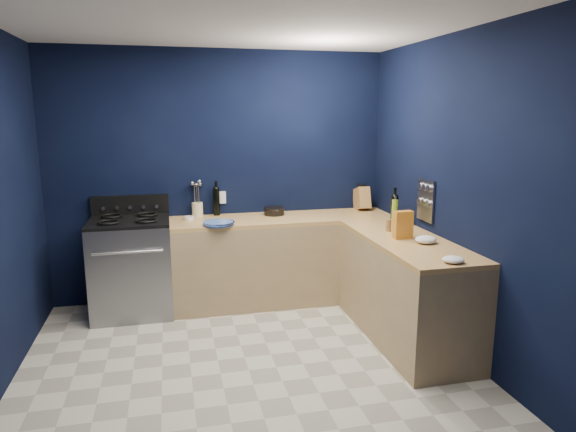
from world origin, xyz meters
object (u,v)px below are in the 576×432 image
object	(u,v)px
gas_range	(132,268)
knife_block	(362,199)
crouton_bag	(403,225)
plate_stack	(218,223)
utensil_crock	(197,209)

from	to	relation	value
gas_range	knife_block	size ratio (longest dim) A/B	3.84
crouton_bag	plate_stack	bearing A→B (deg)	146.44
plate_stack	knife_block	bearing A→B (deg)	15.20
utensil_crock	knife_block	world-z (taller)	knife_block
plate_stack	crouton_bag	world-z (taller)	crouton_bag
plate_stack	utensil_crock	size ratio (longest dim) A/B	2.03
gas_range	crouton_bag	distance (m)	2.64
utensil_crock	knife_block	bearing A→B (deg)	-1.41
crouton_bag	knife_block	bearing A→B (deg)	80.88
plate_stack	utensil_crock	world-z (taller)	utensil_crock
plate_stack	utensil_crock	xyz separation A→B (m)	(-0.17, 0.49, 0.05)
knife_block	utensil_crock	bearing A→B (deg)	179.46
gas_range	knife_block	bearing A→B (deg)	5.21
gas_range	knife_block	distance (m)	2.55
plate_stack	knife_block	distance (m)	1.70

